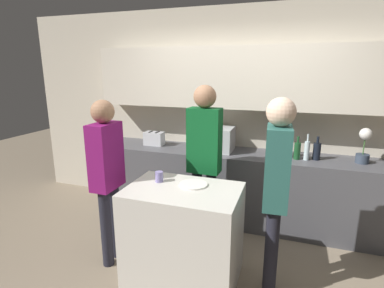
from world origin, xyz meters
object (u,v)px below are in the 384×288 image
object	(u,v)px
bottle_2	(297,150)
person_left	(204,153)
person_center	(276,183)
bottle_3	(307,150)
bottle_0	(279,146)
bottle_4	(317,151)
potted_plant	(364,146)
plate_on_island	(193,184)
person_right	(107,170)
microwave	(213,139)
bottle_1	(288,147)
cup_0	(159,177)
toaster	(154,138)

from	to	relation	value
bottle_2	person_left	distance (m)	1.12
person_center	bottle_3	bearing A→B (deg)	-16.75
bottle_0	bottle_4	world-z (taller)	bottle_0
potted_plant	person_left	xyz separation A→B (m)	(-1.62, -0.70, -0.04)
bottle_0	bottle_3	size ratio (longest dim) A/B	0.99
plate_on_island	person_right	size ratio (longest dim) A/B	0.16
microwave	bottle_1	world-z (taller)	bottle_1
bottle_1	person_left	size ratio (longest dim) A/B	0.18
bottle_2	bottle_4	bearing A→B (deg)	13.11
bottle_3	bottle_4	bearing A→B (deg)	24.25
bottle_0	cup_0	size ratio (longest dim) A/B	3.03
person_left	bottle_1	bearing A→B (deg)	-139.03
plate_on_island	potted_plant	bearing A→B (deg)	36.98
person_right	bottle_2	bearing A→B (deg)	125.57
bottle_1	cup_0	bearing A→B (deg)	-133.37
person_left	cup_0	bearing A→B (deg)	62.16
bottle_0	bottle_3	xyz separation A→B (m)	(0.31, -0.10, 0.00)
potted_plant	bottle_0	size ratio (longest dim) A/B	1.32
bottle_2	person_left	bearing A→B (deg)	-146.38
plate_on_island	cup_0	size ratio (longest dim) A/B	2.63
microwave	plate_on_island	size ratio (longest dim) A/B	2.00
bottle_2	bottle_4	xyz separation A→B (m)	(0.21, 0.05, 0.00)
toaster	bottle_2	bearing A→B (deg)	-2.41
bottle_1	person_center	world-z (taller)	person_center
potted_plant	person_left	world-z (taller)	person_left
bottle_0	bottle_3	bearing A→B (deg)	-17.47
toaster	person_right	xyz separation A→B (m)	(0.12, -1.29, -0.02)
bottle_4	bottle_0	bearing A→B (deg)	173.54
bottle_1	bottle_2	size ratio (longest dim) A/B	1.20
bottle_1	bottle_4	size ratio (longest dim) A/B	1.18
potted_plant	bottle_3	world-z (taller)	potted_plant
bottle_3	person_left	size ratio (longest dim) A/B	0.17
bottle_4	person_center	xyz separation A→B (m)	(-0.38, -1.22, 0.02)
person_left	potted_plant	bearing A→B (deg)	-154.89
bottle_4	cup_0	distance (m)	1.86
bottle_3	person_center	size ratio (longest dim) A/B	0.18
bottle_4	person_right	distance (m)	2.32
person_right	cup_0	bearing A→B (deg)	99.73
cup_0	person_center	distance (m)	1.06
plate_on_island	bottle_3	bearing A→B (deg)	48.16
microwave	person_left	size ratio (longest dim) A/B	0.29
bottle_4	person_left	world-z (taller)	person_left
bottle_1	cup_0	world-z (taller)	bottle_1
bottle_3	cup_0	world-z (taller)	bottle_3
potted_plant	bottle_0	bearing A→B (deg)	178.82
microwave	cup_0	size ratio (longest dim) A/B	5.27
bottle_0	person_center	bearing A→B (deg)	-88.37
microwave	bottle_3	bearing A→B (deg)	-3.87
bottle_4	person_left	bearing A→B (deg)	-149.67
potted_plant	person_right	distance (m)	2.75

